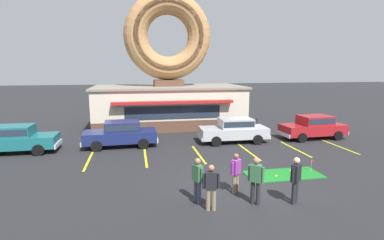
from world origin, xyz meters
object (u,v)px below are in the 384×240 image
at_px(putting_flag_pin, 312,163).
at_px(pedestrian_leather_jacket_man, 296,178).
at_px(car_navy, 121,133).
at_px(pedestrian_blue_sweater_man, 211,185).
at_px(pedestrian_beanie_man, 236,171).
at_px(pedestrian_hooded_kid, 198,178).
at_px(golf_ball, 264,176).
at_px(trash_bin, 254,124).
at_px(car_teal, 16,138).
at_px(pedestrian_clipboard_woman, 256,178).
at_px(car_silver, 234,129).
at_px(car_red, 313,126).

relative_size(putting_flag_pin, pedestrian_leather_jacket_man, 0.32).
distance_m(car_navy, pedestrian_blue_sweater_man, 9.91).
bearing_deg(pedestrian_beanie_man, pedestrian_hooded_kid, -161.19).
bearing_deg(pedestrian_leather_jacket_man, golf_ball, 89.64).
bearing_deg(trash_bin, putting_flag_pin, -96.08).
bearing_deg(car_teal, pedestrian_beanie_man, -36.27).
bearing_deg(pedestrian_beanie_man, pedestrian_blue_sweater_man, -136.51).
bearing_deg(pedestrian_clipboard_woman, golf_ball, 59.72).
bearing_deg(car_navy, golf_ball, -45.74).
xyz_separation_m(golf_ball, car_teal, (-12.43, 6.40, 0.82)).
bearing_deg(car_silver, car_teal, -179.89).
height_order(putting_flag_pin, pedestrian_beanie_man, pedestrian_beanie_man).
xyz_separation_m(car_red, trash_bin, (-2.98, 3.32, -0.37)).
height_order(putting_flag_pin, trash_bin, trash_bin).
distance_m(car_red, car_teal, 18.96).
relative_size(putting_flag_pin, car_navy, 0.12).
height_order(putting_flag_pin, pedestrian_blue_sweater_man, pedestrian_blue_sweater_man).
distance_m(golf_ball, pedestrian_blue_sweater_man, 4.19).
xyz_separation_m(pedestrian_leather_jacket_man, pedestrian_clipboard_woman, (-1.44, 0.21, 0.01)).
bearing_deg(car_red, trash_bin, 131.92).
bearing_deg(pedestrian_beanie_man, car_silver, 71.64).
height_order(car_navy, pedestrian_blue_sweater_man, pedestrian_blue_sweater_man).
bearing_deg(car_red, pedestrian_beanie_man, -137.05).
height_order(pedestrian_hooded_kid, pedestrian_clipboard_woman, pedestrian_clipboard_woman).
bearing_deg(trash_bin, pedestrian_blue_sweater_man, -118.45).
relative_size(car_navy, pedestrian_hooded_kid, 2.73).
distance_m(car_silver, car_navy, 7.29).
distance_m(golf_ball, pedestrian_clipboard_woman, 3.03).
distance_m(putting_flag_pin, pedestrian_leather_jacket_man, 3.93).
xyz_separation_m(car_navy, pedestrian_hooded_kid, (3.04, -8.63, 0.06)).
bearing_deg(car_red, pedestrian_leather_jacket_man, -125.81).
relative_size(putting_flag_pin, car_teal, 0.12).
height_order(car_red, car_navy, same).
bearing_deg(pedestrian_clipboard_woman, car_silver, 75.96).
relative_size(car_navy, pedestrian_clipboard_woman, 2.64).
xyz_separation_m(car_red, car_silver, (-5.76, 0.04, 0.00)).
relative_size(car_red, pedestrian_beanie_man, 2.90).
xyz_separation_m(putting_flag_pin, car_red, (3.99, 6.14, 0.43)).
height_order(pedestrian_leather_jacket_man, trash_bin, pedestrian_leather_jacket_man).
height_order(car_teal, pedestrian_blue_sweater_man, pedestrian_blue_sweater_man).
bearing_deg(pedestrian_leather_jacket_man, pedestrian_clipboard_woman, 171.76).
bearing_deg(pedestrian_beanie_man, car_red, 42.95).
relative_size(pedestrian_blue_sweater_man, pedestrian_beanie_man, 1.03).
height_order(putting_flag_pin, pedestrian_hooded_kid, pedestrian_hooded_kid).
height_order(golf_ball, pedestrian_leather_jacket_man, pedestrian_leather_jacket_man).
bearing_deg(car_silver, pedestrian_hooded_kid, -116.86).
height_order(pedestrian_hooded_kid, pedestrian_leather_jacket_man, pedestrian_leather_jacket_man).
bearing_deg(pedestrian_leather_jacket_man, pedestrian_beanie_man, 144.08).
xyz_separation_m(car_navy, pedestrian_blue_sweater_man, (3.37, -9.32, 0.03)).
height_order(car_silver, pedestrian_hooded_kid, pedestrian_hooded_kid).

